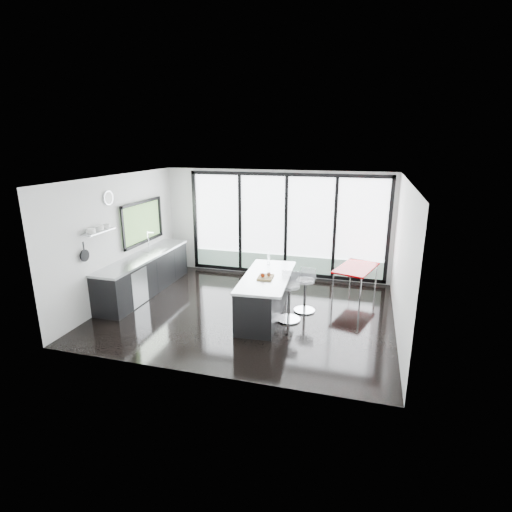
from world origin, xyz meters
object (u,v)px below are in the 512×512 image
(bar_stool_near, at_px, (289,302))
(red_table, at_px, (355,281))
(island, at_px, (263,295))
(bar_stool_far, at_px, (305,295))

(bar_stool_near, xyz_separation_m, red_table, (1.23, 1.79, -0.04))
(island, bearing_deg, red_table, 44.18)
(bar_stool_far, bearing_deg, island, -135.96)
(island, distance_m, bar_stool_far, 0.92)
(red_table, bearing_deg, bar_stool_far, -128.30)
(bar_stool_far, bearing_deg, bar_stool_near, -100.87)
(bar_stool_far, relative_size, red_table, 0.56)
(island, xyz_separation_m, bar_stool_far, (0.79, 0.47, -0.09))
(bar_stool_near, height_order, red_table, bar_stool_near)
(bar_stool_near, xyz_separation_m, bar_stool_far, (0.24, 0.54, -0.03))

